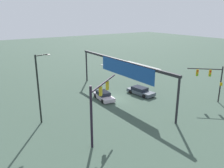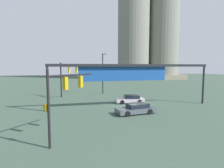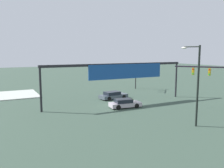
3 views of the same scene
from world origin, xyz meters
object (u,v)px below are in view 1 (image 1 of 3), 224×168
at_px(traffic_signal_opposite_side, 98,100).
at_px(sedan_car_approaching, 140,91).
at_px(traffic_signal_near_corner, 211,77).
at_px(fire_hydrant_on_curb, 126,63).
at_px(sedan_car_waiting_far, 104,96).
at_px(streetlamp_curved_arm, 40,85).

xyz_separation_m(traffic_signal_opposite_side, sedan_car_approaching, (8.05, -12.69, -3.71)).
xyz_separation_m(traffic_signal_near_corner, fire_hydrant_on_curb, (27.37, -5.69, -3.24)).
bearing_deg(fire_hydrant_on_curb, traffic_signal_near_corner, 168.26).
relative_size(traffic_signal_near_corner, sedan_car_waiting_far, 1.20).
bearing_deg(streetlamp_curved_arm, traffic_signal_opposite_side, -79.80).
bearing_deg(traffic_signal_near_corner, streetlamp_curved_arm, 24.85).
bearing_deg(sedan_car_waiting_far, traffic_signal_near_corner, 59.67).
height_order(traffic_signal_opposite_side, fire_hydrant_on_curb, traffic_signal_opposite_side).
height_order(traffic_signal_near_corner, sedan_car_waiting_far, traffic_signal_near_corner).
distance_m(traffic_signal_opposite_side, sedan_car_waiting_far, 12.09).
xyz_separation_m(traffic_signal_opposite_side, fire_hydrant_on_curb, (27.31, -24.62, -3.80)).
bearing_deg(sedan_car_approaching, fire_hydrant_on_curb, 140.83).
xyz_separation_m(traffic_signal_near_corner, sedan_car_waiting_far, (9.51, 12.37, -3.15)).
bearing_deg(streetlamp_curved_arm, sedan_car_waiting_far, -3.58).
bearing_deg(traffic_signal_opposite_side, sedan_car_waiting_far, 18.39).
xyz_separation_m(sedan_car_approaching, sedan_car_waiting_far, (1.40, 6.12, -0.00)).
height_order(traffic_signal_opposite_side, sedan_car_approaching, traffic_signal_opposite_side).
distance_m(traffic_signal_opposite_side, fire_hydrant_on_curb, 36.97).
height_order(sedan_car_approaching, fire_hydrant_on_curb, sedan_car_approaching).
bearing_deg(sedan_car_approaching, traffic_signal_opposite_side, -64.98).
relative_size(traffic_signal_opposite_side, streetlamp_curved_arm, 0.77).
xyz_separation_m(traffic_signal_opposite_side, streetlamp_curved_arm, (7.13, 3.58, 0.42)).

